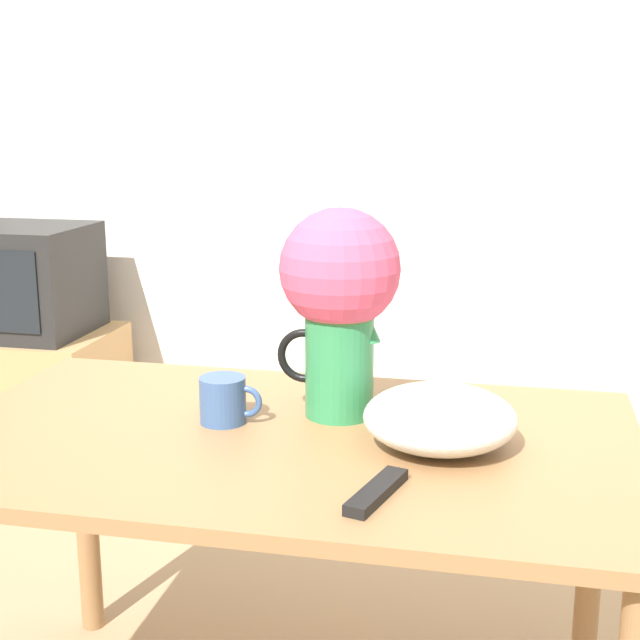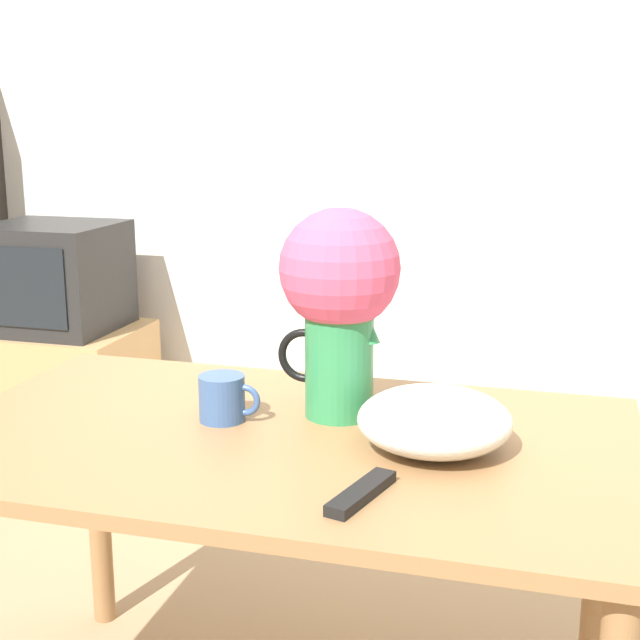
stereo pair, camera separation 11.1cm
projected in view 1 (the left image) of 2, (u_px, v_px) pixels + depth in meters
The scene contains 8 objects.
wall_back at pixel (422, 134), 3.49m from camera, with size 8.00×0.05×2.60m.
table at pixel (285, 479), 1.83m from camera, with size 1.42×0.87×0.75m.
flower_vase at pixel (340, 291), 1.86m from camera, with size 0.26×0.26×0.45m.
coffee_mug at pixel (224, 400), 1.87m from camera, with size 0.13×0.10×0.10m.
white_bowl at pixel (440, 418), 1.73m from camera, with size 0.30×0.30×0.12m.
remote_control at pixel (377, 492), 1.51m from camera, with size 0.09×0.19×0.02m.
tv_stand at pixel (32, 394), 3.65m from camera, with size 0.66×0.53×0.52m.
tv_set at pixel (23, 280), 3.53m from camera, with size 0.51×0.47×0.43m.
Camera 1 is at (0.37, -1.62, 1.40)m, focal length 50.00 mm.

